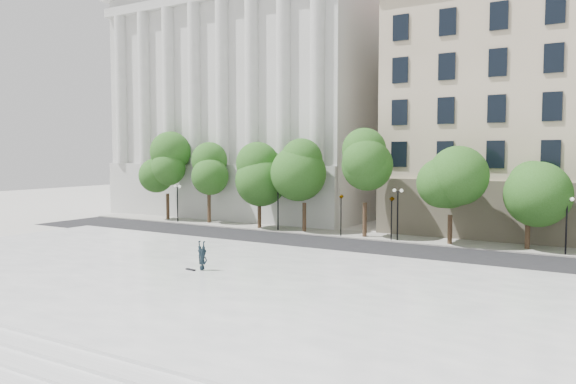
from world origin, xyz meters
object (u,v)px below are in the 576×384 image
(traffic_light_east, at_px, (392,197))
(skateboard, at_px, (191,270))
(person_lying, at_px, (202,266))
(traffic_light_west, at_px, (341,195))

(traffic_light_east, xyz_separation_m, skateboard, (-5.13, -18.59, -3.21))
(person_lying, bearing_deg, traffic_light_west, 85.37)
(traffic_light_west, xyz_separation_m, traffic_light_east, (4.54, -0.00, 0.08))
(person_lying, bearing_deg, traffic_light_east, 71.40)
(traffic_light_west, xyz_separation_m, person_lying, (0.00, -18.24, -2.93))
(person_lying, height_order, skateboard, person_lying)
(traffic_light_west, bearing_deg, traffic_light_east, -0.00)
(traffic_light_east, height_order, person_lying, traffic_light_east)
(person_lying, relative_size, skateboard, 2.42)
(traffic_light_west, height_order, person_lying, traffic_light_west)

